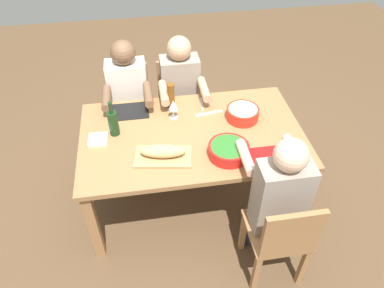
% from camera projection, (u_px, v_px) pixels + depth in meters
% --- Properties ---
extents(ground_plane, '(8.00, 8.00, 0.00)m').
position_uv_depth(ground_plane, '(192.00, 196.00, 3.28)').
color(ground_plane, brown).
extents(dining_table, '(1.70, 1.03, 0.74)m').
position_uv_depth(dining_table, '(192.00, 141.00, 2.83)').
color(dining_table, '#9E7044').
rests_on(dining_table, ground_plane).
extents(chair_far_left, '(0.40, 0.40, 0.85)m').
position_uv_depth(chair_far_left, '(282.00, 237.00, 2.40)').
color(chair_far_left, '#9E7044').
rests_on(chair_far_left, ground_plane).
extents(diner_far_left, '(0.41, 0.53, 1.20)m').
position_uv_depth(diner_far_left, '(278.00, 194.00, 2.39)').
color(diner_far_left, '#2D2D38').
rests_on(diner_far_left, ground_plane).
extents(chair_near_center, '(0.40, 0.40, 0.85)m').
position_uv_depth(chair_near_center, '(179.00, 99.00, 3.56)').
color(chair_near_center, '#9E7044').
rests_on(chair_near_center, ground_plane).
extents(diner_near_center, '(0.41, 0.53, 1.20)m').
position_uv_depth(diner_near_center, '(181.00, 91.00, 3.29)').
color(diner_near_center, '#2D2D38').
rests_on(diner_near_center, ground_plane).
extents(chair_near_right, '(0.40, 0.40, 0.85)m').
position_uv_depth(chair_near_right, '(131.00, 103.00, 3.51)').
color(chair_near_right, '#9E7044').
rests_on(chair_near_right, ground_plane).
extents(diner_near_right, '(0.41, 0.53, 1.20)m').
position_uv_depth(diner_near_right, '(129.00, 95.00, 3.23)').
color(diner_near_right, '#2D2D38').
rests_on(diner_near_right, ground_plane).
extents(serving_bowl_pasta, '(0.26, 0.26, 0.10)m').
position_uv_depth(serving_bowl_pasta, '(243.00, 113.00, 2.88)').
color(serving_bowl_pasta, red).
rests_on(serving_bowl_pasta, dining_table).
extents(serving_bowl_greens, '(0.29, 0.29, 0.09)m').
position_uv_depth(serving_bowl_greens, '(229.00, 150.00, 2.57)').
color(serving_bowl_greens, red).
rests_on(serving_bowl_greens, dining_table).
extents(cutting_board, '(0.43, 0.28, 0.02)m').
position_uv_depth(cutting_board, '(163.00, 157.00, 2.58)').
color(cutting_board, tan).
rests_on(cutting_board, dining_table).
extents(bread_loaf, '(0.33, 0.16, 0.09)m').
position_uv_depth(bread_loaf, '(163.00, 151.00, 2.54)').
color(bread_loaf, tan).
rests_on(bread_loaf, cutting_board).
extents(wine_bottle, '(0.08, 0.08, 0.29)m').
position_uv_depth(wine_bottle, '(113.00, 123.00, 2.71)').
color(wine_bottle, '#193819').
rests_on(wine_bottle, dining_table).
extents(beer_bottle, '(0.06, 0.06, 0.22)m').
position_uv_depth(beer_bottle, '(171.00, 96.00, 2.96)').
color(beer_bottle, brown).
rests_on(beer_bottle, dining_table).
extents(wine_glass, '(0.08, 0.08, 0.17)m').
position_uv_depth(wine_glass, '(173.00, 106.00, 2.85)').
color(wine_glass, silver).
rests_on(wine_glass, dining_table).
extents(placemat_far_left, '(0.32, 0.23, 0.01)m').
position_uv_depth(placemat_far_left, '(265.00, 158.00, 2.58)').
color(placemat_far_left, maroon).
rests_on(placemat_far_left, dining_table).
extents(fork_near_center, '(0.03, 0.17, 0.01)m').
position_uv_depth(fork_near_center, '(202.00, 104.00, 3.05)').
color(fork_near_center, silver).
rests_on(fork_near_center, dining_table).
extents(placemat_near_right, '(0.32, 0.23, 0.01)m').
position_uv_depth(placemat_near_right, '(129.00, 111.00, 2.98)').
color(placemat_near_right, black).
rests_on(placemat_near_right, dining_table).
extents(carving_knife, '(0.23, 0.05, 0.01)m').
position_uv_depth(carving_knife, '(209.00, 113.00, 2.96)').
color(carving_knife, silver).
rests_on(carving_knife, dining_table).
extents(napkin_stack, '(0.15, 0.15, 0.02)m').
position_uv_depth(napkin_stack, '(98.00, 139.00, 2.71)').
color(napkin_stack, white).
rests_on(napkin_stack, dining_table).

